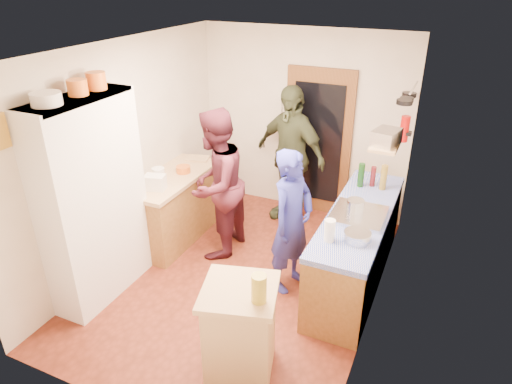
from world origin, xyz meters
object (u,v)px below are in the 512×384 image
Objects in this scene: person_back at (290,155)px; right_counter_base at (356,249)px; island_base at (240,333)px; person_hob at (293,224)px; hutch_body at (94,202)px; person_left at (220,184)px.

right_counter_base is at bearing -22.13° from person_back.
island_base is at bearing -109.20° from right_counter_base.
right_counter_base is 1.71m from person_back.
person_hob is at bearing -146.08° from right_counter_base.
person_hob is at bearing 90.76° from island_base.
person_left is at bearing 56.89° from hutch_body.
hutch_body is 2.56× the size of island_base.
right_counter_base is 2.56× the size of island_base.
hutch_body is 2.90m from right_counter_base.
person_hob is 0.88× the size of person_left.
person_back is at bearing 102.11° from island_base.
person_hob is (-0.62, -0.42, 0.40)m from right_counter_base.
hutch_body is at bearing -99.14° from person_back.
island_base reaches higher than right_counter_base.
person_back reaches higher than right_counter_base.
person_back is (0.48, 1.13, 0.04)m from person_left.
hutch_body is at bearing -33.65° from person_left.
person_hob is (-0.02, 1.32, 0.39)m from island_base.
island_base is at bearing -163.68° from person_hob.
person_left is (-1.07, 0.36, 0.11)m from person_hob.
person_back is at bearing 156.47° from person_left.
person_left reaches higher than right_counter_base.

